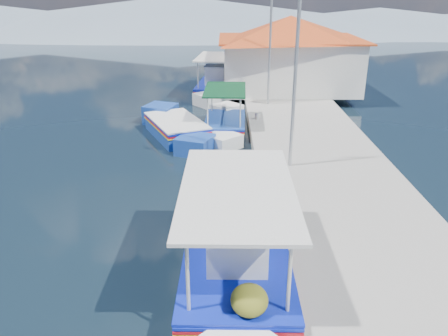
{
  "coord_description": "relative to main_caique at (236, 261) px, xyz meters",
  "views": [
    {
      "loc": [
        2.23,
        -12.99,
        6.6
      ],
      "look_at": [
        2.2,
        -0.2,
        1.3
      ],
      "focal_mm": 35.55,
      "sensor_mm": 36.0,
      "label": 1
    }
  ],
  "objects": [
    {
      "name": "ground",
      "position": [
        -2.5,
        4.12,
        -0.54
      ],
      "size": [
        160.0,
        160.0,
        0.0
      ],
      "primitive_type": "plane",
      "color": "black",
      "rests_on": "ground"
    },
    {
      "name": "quay",
      "position": [
        3.4,
        10.12,
        -0.29
      ],
      "size": [
        5.0,
        44.0,
        0.5
      ],
      "primitive_type": "cube",
      "color": "gray",
      "rests_on": "ground"
    },
    {
      "name": "bollards",
      "position": [
        1.3,
        9.37,
        0.11
      ],
      "size": [
        0.2,
        17.2,
        0.3
      ],
      "color": "#A5A8AD",
      "rests_on": "quay"
    },
    {
      "name": "main_caique",
      "position": [
        0.0,
        0.0,
        0.0
      ],
      "size": [
        2.55,
        8.47,
        2.79
      ],
      "rotation": [
        0.0,
        0.0,
        0.01
      ],
      "color": "white",
      "rests_on": "ground"
    },
    {
      "name": "caique_green_canopy",
      "position": [
        -0.26,
        11.67,
        -0.19
      ],
      "size": [
        2.03,
        6.25,
        2.34
      ],
      "rotation": [
        0.0,
        0.0,
        0.04
      ],
      "color": "white",
      "rests_on": "ground"
    },
    {
      "name": "caique_blue_hull",
      "position": [
        -2.5,
        11.0,
        -0.21
      ],
      "size": [
        3.83,
        6.24,
        1.22
      ],
      "rotation": [
        0.0,
        0.0,
        -0.43
      ],
      "color": "#1A419C",
      "rests_on": "ground"
    },
    {
      "name": "caique_far",
      "position": [
        -0.82,
        19.49,
        -0.03
      ],
      "size": [
        2.81,
        7.73,
        2.72
      ],
      "rotation": [
        0.0,
        0.0,
        0.11
      ],
      "color": "white",
      "rests_on": "ground"
    },
    {
      "name": "harbor_building",
      "position": [
        3.69,
        19.12,
        2.24
      ],
      "size": [
        10.49,
        10.49,
        4.4
      ],
      "color": "white",
      "rests_on": "quay"
    },
    {
      "name": "lamp_post_near",
      "position": [
        2.01,
        6.12,
        3.31
      ],
      "size": [
        1.21,
        0.14,
        6.0
      ],
      "color": "#A5A8AD",
      "rests_on": "quay"
    },
    {
      "name": "lamp_post_far",
      "position": [
        2.01,
        15.12,
        3.31
      ],
      "size": [
        1.21,
        0.14,
        6.0
      ],
      "color": "#A5A8AD",
      "rests_on": "quay"
    },
    {
      "name": "mountain_ridge",
      "position": [
        4.04,
        60.12,
        1.5
      ],
      "size": [
        171.4,
        96.0,
        5.5
      ],
      "color": "slate",
      "rests_on": "ground"
    }
  ]
}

